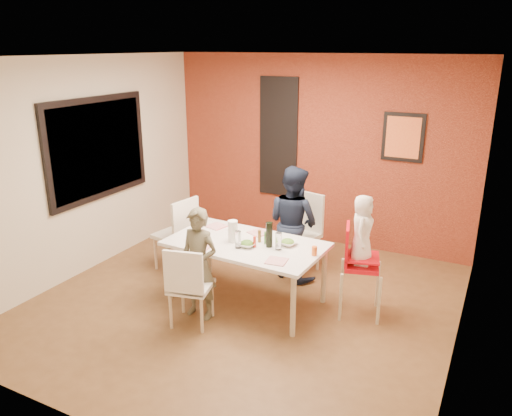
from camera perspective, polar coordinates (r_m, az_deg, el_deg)
The scene contains 35 objects.
ground at distance 5.82m, azimuth -1.37°, elevation -10.70°, with size 4.50×4.50×0.00m, color brown.
ceiling at distance 5.10m, azimuth -1.60°, elevation 16.92°, with size 4.50×4.50×0.02m, color silver.
wall_back at distance 7.30m, azimuth 7.02°, elevation 6.51°, with size 4.50×0.02×2.70m, color beige.
wall_front at distance 3.61m, azimuth -18.86°, elevation -6.76°, with size 4.50×0.02×2.70m, color beige.
wall_left at distance 6.64m, azimuth -18.86°, elevation 4.50°, with size 0.02×4.50×2.70m, color beige.
wall_right at distance 4.71m, azimuth 23.36°, elevation -1.44°, with size 0.02×4.50×2.70m, color beige.
brick_accent_wall at distance 7.28m, azimuth 6.96°, elevation 6.48°, with size 4.50×0.02×2.70m, color maroon.
picture_window_frame at distance 6.72m, azimuth -17.64°, elevation 6.52°, with size 0.05×1.70×1.30m, color black.
picture_window_pane at distance 6.71m, azimuth -17.55°, elevation 6.51°, with size 0.02×1.55×1.15m, color black.
glassblock_strip at distance 7.46m, azimuth 2.60°, elevation 8.06°, with size 0.55×0.03×1.70m, color #B5BDC5.
glassblock_surround at distance 7.46m, azimuth 2.59°, elevation 8.05°, with size 0.60×0.03×1.76m, color black.
art_print_frame at distance 6.90m, azimuth 16.46°, elevation 7.76°, with size 0.54×0.03×0.64m, color black.
art_print_canvas at distance 6.88m, azimuth 16.44°, elevation 7.74°, with size 0.44×0.01×0.54m, color orange.
dining_table at distance 5.58m, azimuth -1.18°, elevation -4.57°, with size 1.77×1.04×0.72m.
chair_near at distance 5.19m, azimuth -7.78°, elevation -8.51°, with size 0.50×0.50×0.89m.
chair_far at distance 6.44m, azimuth 5.26°, elevation -2.26°, with size 0.57×0.57×1.02m.
chair_left at distance 6.46m, azimuth -8.74°, elevation -2.56°, with size 0.52×0.52×0.98m.
high_chair at distance 5.45m, azimuth 11.50°, elevation -6.06°, with size 0.52×0.52×1.01m.
child_near at distance 5.32m, azimuth -6.55°, elevation -6.38°, with size 0.44×0.29×1.22m, color brown.
child_far at distance 6.18m, azimuth 4.25°, elevation -1.67°, with size 0.70×0.54×1.43m, color black.
toddler at distance 5.32m, azimuth 12.04°, elevation -2.46°, with size 0.37×0.24×0.75m, color white.
plate_near_left at distance 5.47m, azimuth -6.35°, elevation -4.36°, with size 0.22×0.22×0.01m, color white.
plate_far_mid at distance 5.82m, azimuth 0.35°, elevation -2.83°, with size 0.21×0.21×0.01m, color white.
plate_near_right at distance 5.08m, azimuth 2.36°, elevation -6.07°, with size 0.20×0.20×0.01m, color white.
plate_far_left at distance 6.04m, azimuth -4.54°, elevation -2.08°, with size 0.21×0.21×0.01m, color white.
salad_bowl_a at distance 5.44m, azimuth -1.06°, elevation -4.18°, with size 0.20×0.20×0.05m, color silver.
salad_bowl_b at distance 5.49m, azimuth 3.64°, elevation -3.99°, with size 0.20×0.20×0.05m, color white.
wine_bottle at distance 5.39m, azimuth 1.52°, elevation -3.07°, with size 0.07×0.07×0.28m, color black.
wine_glass_a at distance 5.38m, azimuth -2.06°, elevation -3.62°, with size 0.07×0.07×0.19m, color white.
wine_glass_b at distance 5.34m, azimuth 2.59°, elevation -3.80°, with size 0.07×0.07×0.19m, color silver.
paper_towel_roll at distance 5.54m, azimuth -2.67°, elevation -2.67°, with size 0.11×0.11×0.24m, color white.
condiment_red at distance 5.40m, azimuth -0.16°, elevation -3.90°, with size 0.03×0.03×0.12m, color red.
condiment_green at distance 5.49m, azimuth 1.12°, elevation -3.43°, with size 0.04×0.04×0.14m, color #377D29.
condiment_brown at distance 5.54m, azimuth 0.40°, elevation -3.23°, with size 0.04×0.04×0.14m, color brown.
sippy_cup at distance 5.24m, azimuth 6.69°, elevation -4.89°, with size 0.06×0.06×0.10m, color orange.
Camera 1 is at (2.44, -4.48, 2.81)m, focal length 35.00 mm.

